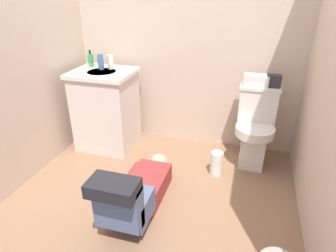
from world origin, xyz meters
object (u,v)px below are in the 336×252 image
at_px(toilet, 255,128).
at_px(vanity_cabinet, 106,109).
at_px(faucet, 109,63).
at_px(bottle_white, 110,62).
at_px(person_plumber, 137,191).
at_px(paper_towel_roll, 216,163).
at_px(tissue_box, 256,80).
at_px(bottle_green, 100,61).
at_px(toiletry_bag, 274,81).
at_px(bottle_blue, 101,62).
at_px(soap_dispenser, 91,60).

height_order(toilet, vanity_cabinet, vanity_cabinet).
xyz_separation_m(faucet, bottle_white, (0.05, -0.05, 0.02)).
bearing_deg(person_plumber, paper_towel_roll, 51.15).
bearing_deg(toilet, tissue_box, 116.43).
bearing_deg(toilet, person_plumber, -130.36).
bearing_deg(bottle_green, toiletry_bag, 1.83).
xyz_separation_m(person_plumber, toiletry_bag, (0.92, 1.05, 0.63)).
height_order(person_plumber, toiletry_bag, toiletry_bag).
relative_size(tissue_box, bottle_blue, 1.43).
relative_size(bottle_blue, paper_towel_roll, 0.67).
height_order(tissue_box, soap_dispenser, soap_dispenser).
relative_size(toiletry_bag, bottle_blue, 0.81).
bearing_deg(bottle_blue, vanity_cabinet, -54.99).
xyz_separation_m(faucet, toiletry_bag, (1.60, 0.04, -0.06)).
bearing_deg(toiletry_bag, faucet, -178.67).
bearing_deg(bottle_white, vanity_cabinet, -117.42).
bearing_deg(toilet, paper_towel_roll, -133.20).
relative_size(tissue_box, bottle_white, 1.60).
xyz_separation_m(tissue_box, soap_dispenser, (-1.64, -0.06, 0.09)).
bearing_deg(vanity_cabinet, bottle_white, 62.58).
bearing_deg(bottle_blue, toiletry_bag, 4.42).
relative_size(faucet, bottle_blue, 0.65).
bearing_deg(bottle_white, faucet, 133.37).
relative_size(toilet, bottle_green, 6.37).
relative_size(vanity_cabinet, bottle_green, 6.96).
relative_size(faucet, bottle_white, 0.73).
distance_m(person_plumber, bottle_green, 1.44).
height_order(vanity_cabinet, faucet, faucet).
xyz_separation_m(faucet, tissue_box, (1.45, 0.04, -0.07)).
xyz_separation_m(person_plumber, bottle_white, (-0.63, 0.96, 0.71)).
bearing_deg(faucet, bottle_white, -46.63).
xyz_separation_m(soap_dispenser, bottle_blue, (0.15, -0.07, 0.01)).
distance_m(faucet, soap_dispenser, 0.19).
bearing_deg(toiletry_bag, soap_dispenser, -178.17).
bearing_deg(paper_towel_roll, bottle_green, 164.51).
height_order(person_plumber, soap_dispenser, soap_dispenser).
height_order(bottle_green, bottle_white, bottle_white).
xyz_separation_m(bottle_white, paper_towel_roll, (1.15, -0.32, -0.77)).
xyz_separation_m(vanity_cabinet, bottle_blue, (-0.04, 0.05, 0.48)).
distance_m(toiletry_bag, soap_dispenser, 1.79).
distance_m(tissue_box, bottle_white, 1.41).
height_order(toiletry_bag, paper_towel_roll, toiletry_bag).
height_order(toiletry_bag, bottle_white, bottle_white).
bearing_deg(vanity_cabinet, paper_towel_roll, -11.02).
height_order(tissue_box, bottle_blue, bottle_blue).
relative_size(bottle_green, paper_towel_roll, 0.52).
relative_size(toilet, faucet, 7.50).
bearing_deg(vanity_cabinet, person_plumber, -52.07).
bearing_deg(paper_towel_roll, toiletry_bag, 45.35).
relative_size(faucet, soap_dispenser, 0.60).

